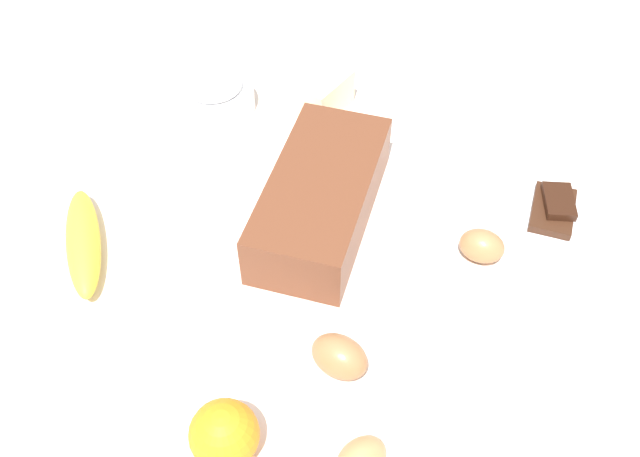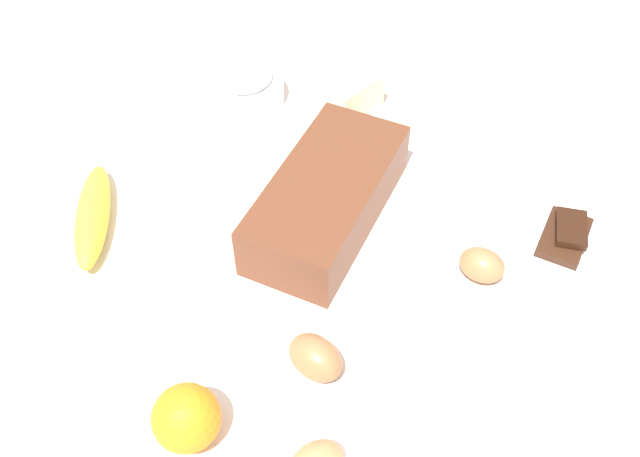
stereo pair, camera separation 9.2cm
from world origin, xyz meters
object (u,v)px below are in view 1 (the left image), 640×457
Objects in this scene: butter_block at (322,93)px; egg_near_butter at (482,246)px; orange_fruit at (224,434)px; egg_loose at (339,356)px; flour_bowl at (447,393)px; sugar_bowl at (214,93)px; banana at (83,242)px; chocolate_plate at (552,213)px; loaf_pan at (321,197)px.

egg_near_butter is (-0.21, -0.31, -0.01)m from butter_block.
egg_loose is at bearing -28.51° from orange_fruit.
flour_bowl is 0.55m from butter_block.
banana is (-0.33, 0.02, -0.01)m from sugar_bowl.
butter_block is 0.40m from chocolate_plate.
butter_block is (0.06, -0.16, 0.00)m from sugar_bowl.
orange_fruit is (-0.13, 0.20, 0.00)m from flour_bowl.
egg_near_butter is at bearing 3.55° from flour_bowl.
flour_bowl is at bearing -95.01° from banana.
flour_bowl is (-0.22, -0.24, -0.01)m from loaf_pan.
banana is at bearing 110.92° from egg_near_butter.
orange_fruit is (-0.51, -0.28, 0.01)m from sugar_bowl.
banana is at bearing 59.31° from orange_fruit.
banana is 0.64m from chocolate_plate.
egg_near_butter is at bearing 144.45° from chocolate_plate.
sugar_bowl is (0.38, 0.48, -0.01)m from flour_bowl.
flour_bowl is at bearing -138.48° from loaf_pan.
butter_block is at bearing 11.84° from orange_fruit.
flour_bowl reaches higher than butter_block.
butter_block is at bearing 74.87° from chocolate_plate.
flour_bowl is 1.00× the size of sugar_bowl.
egg_loose is at bearing -158.71° from loaf_pan.
banana is at bearing 84.99° from flour_bowl.
egg_loose reaches higher than chocolate_plate.
chocolate_plate is at bearing -29.59° from egg_loose.
sugar_bowl is at bearing 72.70° from egg_near_butter.
orange_fruit is at bearing 152.71° from egg_near_butter.
orange_fruit is 0.54m from chocolate_plate.
chocolate_plate is (0.34, -0.06, -0.02)m from flour_bowl.
orange_fruit reaches higher than egg_loose.
orange_fruit reaches higher than flour_bowl.
egg_loose is at bearing 87.78° from flour_bowl.
flour_bowl is 1.81× the size of egg_loose.
banana is (0.04, 0.50, -0.01)m from flour_bowl.
egg_loose is (-0.23, 0.11, 0.00)m from egg_near_butter.
orange_fruit is at bearing 179.63° from loaf_pan.
orange_fruit is 0.57× the size of chocolate_plate.
chocolate_plate is (0.33, -0.19, -0.01)m from egg_loose.
flour_bowl reaches higher than banana.
loaf_pan is 0.35m from orange_fruit.
loaf_pan is 0.32m from banana.
butter_block is at bearing 15.74° from loaf_pan.
butter_block is (0.44, 0.32, -0.00)m from flour_bowl.
egg_near_butter is 0.25m from egg_loose.
flour_bowl is at bearing 169.65° from chocolate_plate.
egg_near_butter is (0.36, -0.19, -0.01)m from orange_fruit.
egg_loose is (-0.44, -0.20, -0.01)m from butter_block.
egg_loose reaches higher than banana.
sugar_bowl is at bearing 43.66° from egg_loose.
butter_block reaches higher than egg_loose.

